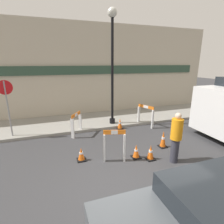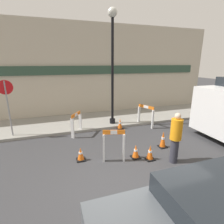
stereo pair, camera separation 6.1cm
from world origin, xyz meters
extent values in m
plane|color=#38383A|center=(0.00, 0.00, 0.00)|extent=(60.00, 60.00, 0.00)
cube|color=gray|center=(0.00, 5.94, 0.07)|extent=(18.00, 2.88, 0.13)
cube|color=#BCB29E|center=(0.00, 7.46, 2.75)|extent=(18.00, 0.12, 5.50)
cube|color=#2D4738|center=(0.00, 7.35, 2.80)|extent=(16.20, 0.10, 0.50)
cylinder|color=black|center=(1.30, 5.00, 0.25)|extent=(0.29, 0.29, 0.24)
cylinder|color=black|center=(1.30, 5.00, 2.68)|extent=(0.13, 0.13, 5.11)
sphere|color=silver|center=(1.30, 5.00, 5.41)|extent=(0.44, 0.44, 0.44)
cylinder|color=gray|center=(-3.41, 4.87, 1.33)|extent=(0.06, 0.06, 2.39)
cylinder|color=red|center=(-3.41, 4.87, 2.25)|extent=(0.60, 0.04, 0.60)
cube|color=white|center=(-0.44, 4.67, 0.45)|extent=(0.14, 0.12, 0.90)
cube|color=white|center=(-0.88, 4.03, 0.45)|extent=(0.14, 0.12, 0.90)
cube|color=orange|center=(-0.66, 4.35, 0.98)|extent=(0.50, 0.71, 0.15)
cube|color=white|center=(-0.66, 4.35, 0.98)|extent=(0.17, 0.23, 0.14)
cube|color=white|center=(-0.10, 1.76, 0.49)|extent=(0.09, 0.14, 0.98)
cube|color=white|center=(0.55, 1.57, 0.49)|extent=(0.09, 0.14, 0.98)
cube|color=orange|center=(0.22, 1.67, 1.06)|extent=(0.71, 0.23, 0.15)
cube|color=white|center=(0.22, 1.67, 1.06)|extent=(0.22, 0.09, 0.14)
cube|color=white|center=(3.08, 3.93, 0.49)|extent=(0.14, 0.11, 0.98)
cube|color=white|center=(2.73, 4.77, 0.49)|extent=(0.14, 0.11, 0.98)
cube|color=orange|center=(2.90, 4.35, 1.05)|extent=(0.39, 0.90, 0.15)
cube|color=white|center=(2.90, 4.35, 1.05)|extent=(0.14, 0.28, 0.13)
cube|color=black|center=(1.02, 1.63, 0.02)|extent=(0.30, 0.30, 0.04)
cone|color=orange|center=(1.02, 1.63, 0.27)|extent=(0.23, 0.23, 0.45)
cylinder|color=white|center=(1.02, 1.63, 0.29)|extent=(0.13, 0.13, 0.06)
cube|color=black|center=(1.44, 1.37, 0.02)|extent=(0.30, 0.30, 0.04)
cone|color=orange|center=(1.44, 1.37, 0.28)|extent=(0.23, 0.23, 0.49)
cylinder|color=white|center=(1.44, 1.37, 0.31)|extent=(0.13, 0.13, 0.07)
cube|color=black|center=(-0.83, 2.07, 0.02)|extent=(0.30, 0.30, 0.04)
cone|color=orange|center=(-0.83, 2.07, 0.26)|extent=(0.23, 0.22, 0.43)
cylinder|color=white|center=(-0.83, 2.07, 0.28)|extent=(0.13, 0.13, 0.06)
cube|color=black|center=(1.50, 4.40, 0.02)|extent=(0.30, 0.30, 0.04)
cone|color=orange|center=(1.50, 4.40, 0.29)|extent=(0.23, 0.22, 0.51)
cylinder|color=white|center=(1.50, 4.40, 0.32)|extent=(0.13, 0.13, 0.07)
cube|color=black|center=(2.39, 2.01, 0.02)|extent=(0.30, 0.30, 0.04)
cone|color=orange|center=(2.39, 2.01, 0.35)|extent=(0.22, 0.22, 0.63)
cylinder|color=white|center=(2.39, 2.01, 0.38)|extent=(0.13, 0.13, 0.09)
cylinder|color=#33333D|center=(2.11, 0.98, 0.41)|extent=(0.35, 0.35, 0.83)
cylinder|color=orange|center=(2.11, 0.98, 1.17)|extent=(0.48, 0.48, 0.69)
sphere|color=beige|center=(2.11, 0.98, 1.62)|extent=(0.26, 0.26, 0.20)
cylinder|color=black|center=(5.40, 2.94, 0.30)|extent=(0.60, 0.18, 0.60)
camera|label=1|loc=(-1.56, -3.30, 3.24)|focal=28.00mm
camera|label=2|loc=(-1.50, -3.32, 3.24)|focal=28.00mm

